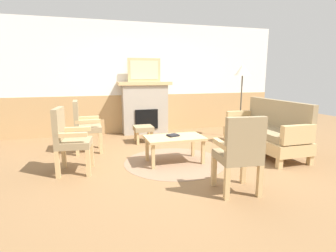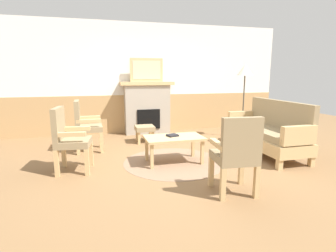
% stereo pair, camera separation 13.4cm
% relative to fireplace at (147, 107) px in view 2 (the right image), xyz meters
% --- Properties ---
extents(ground_plane, '(14.00, 14.00, 0.00)m').
position_rel_fireplace_xyz_m(ground_plane, '(0.00, -2.35, -0.65)').
color(ground_plane, olive).
extents(wall_back, '(7.20, 0.14, 2.70)m').
position_rel_fireplace_xyz_m(wall_back, '(0.00, 0.25, 0.66)').
color(wall_back, white).
rests_on(wall_back, ground_plane).
extents(fireplace, '(1.30, 0.44, 1.28)m').
position_rel_fireplace_xyz_m(fireplace, '(0.00, 0.00, 0.00)').
color(fireplace, '#A39989').
rests_on(fireplace, ground_plane).
extents(framed_picture, '(0.80, 0.04, 0.56)m').
position_rel_fireplace_xyz_m(framed_picture, '(0.00, 0.00, 0.91)').
color(framed_picture, tan).
rests_on(framed_picture, fireplace).
extents(couch, '(0.70, 1.80, 0.98)m').
position_rel_fireplace_xyz_m(couch, '(1.83, -2.30, -0.26)').
color(couch, tan).
rests_on(couch, ground_plane).
extents(coffee_table, '(0.96, 0.56, 0.44)m').
position_rel_fireplace_xyz_m(coffee_table, '(-0.00, -2.37, -0.27)').
color(coffee_table, tan).
rests_on(coffee_table, ground_plane).
extents(round_rug, '(1.69, 1.69, 0.01)m').
position_rel_fireplace_xyz_m(round_rug, '(-0.00, -2.37, -0.65)').
color(round_rug, '#896B51').
rests_on(round_rug, ground_plane).
extents(book_on_table, '(0.21, 0.20, 0.03)m').
position_rel_fireplace_xyz_m(book_on_table, '(-0.01, -2.33, -0.20)').
color(book_on_table, black).
rests_on(book_on_table, coffee_table).
extents(footstool, '(0.40, 0.40, 0.36)m').
position_rel_fireplace_xyz_m(footstool, '(-0.23, -0.91, -0.37)').
color(footstool, tan).
rests_on(footstool, ground_plane).
extents(armchair_near_fireplace, '(0.49, 0.49, 0.98)m').
position_rel_fireplace_xyz_m(armchair_near_fireplace, '(-1.44, -1.31, -0.11)').
color(armchair_near_fireplace, tan).
rests_on(armchair_near_fireplace, ground_plane).
extents(armchair_by_window_left, '(0.54, 0.54, 0.98)m').
position_rel_fireplace_xyz_m(armchair_by_window_left, '(-1.64, -2.37, -0.11)').
color(armchair_by_window_left, tan).
rests_on(armchair_by_window_left, ground_plane).
extents(armchair_front_left, '(0.52, 0.52, 0.98)m').
position_rel_fireplace_xyz_m(armchair_front_left, '(0.38, -3.73, -0.11)').
color(armchair_front_left, tan).
rests_on(armchair_front_left, ground_plane).
extents(floor_lamp_by_couch, '(0.36, 0.36, 1.68)m').
position_rel_fireplace_xyz_m(floor_lamp_by_couch, '(2.06, -1.04, 0.80)').
color(floor_lamp_by_couch, '#332D28').
rests_on(floor_lamp_by_couch, ground_plane).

